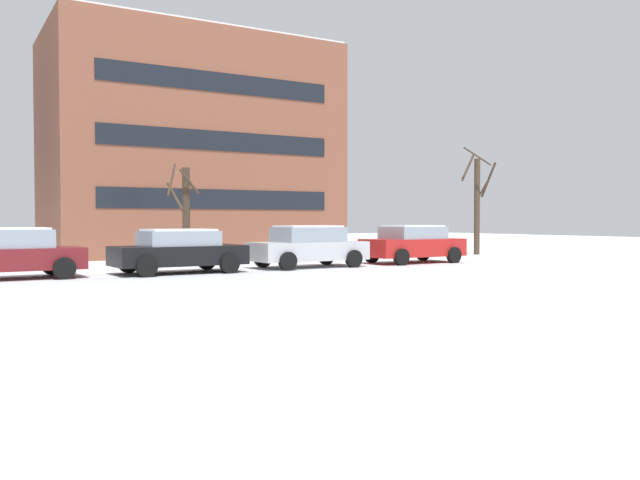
# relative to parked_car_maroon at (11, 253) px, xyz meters

# --- Properties ---
(ground_plane) EXTENTS (120.00, 120.00, 0.00)m
(ground_plane) POSITION_rel_parked_car_maroon_xyz_m (0.13, -7.99, -0.76)
(ground_plane) COLOR white
(road_surface) EXTENTS (80.00, 8.05, 0.00)m
(road_surface) POSITION_rel_parked_car_maroon_xyz_m (0.13, -4.97, -0.76)
(road_surface) COLOR silver
(road_surface) RESTS_ON ground
(parked_car_maroon) EXTENTS (3.99, 2.14, 1.50)m
(parked_car_maroon) POSITION_rel_parked_car_maroon_xyz_m (0.00, 0.00, 0.00)
(parked_car_maroon) COLOR maroon
(parked_car_maroon) RESTS_ON ground
(parked_car_black) EXTENTS (4.24, 2.25, 1.43)m
(parked_car_black) POSITION_rel_parked_car_maroon_xyz_m (4.89, -0.33, -0.03)
(parked_car_black) COLOR black
(parked_car_black) RESTS_ON ground
(parked_car_silver) EXTENTS (4.30, 2.19, 1.52)m
(parked_car_silver) POSITION_rel_parked_car_maroon_xyz_m (9.78, -0.14, 0.01)
(parked_car_silver) COLOR silver
(parked_car_silver) RESTS_ON ground
(parked_car_red) EXTENTS (4.24, 2.22, 1.51)m
(parked_car_red) POSITION_rel_parked_car_maroon_xyz_m (14.66, 0.00, 0.01)
(parked_car_red) COLOR red
(parked_car_red) RESTS_ON ground
(tree_far_right) EXTENTS (1.81, 1.69, 5.34)m
(tree_far_right) POSITION_rel_parked_car_maroon_xyz_m (21.58, 3.64, 1.89)
(tree_far_right) COLOR #423326
(tree_far_right) RESTS_ON ground
(tree_far_mid) EXTENTS (1.23, 1.48, 3.95)m
(tree_far_mid) POSITION_rel_parked_car_maroon_xyz_m (6.44, 3.63, 1.25)
(tree_far_mid) COLOR #423326
(tree_far_mid) RESTS_ON ground
(building_far_right) EXTENTS (13.90, 8.40, 10.83)m
(building_far_right) POSITION_rel_parked_car_maroon_xyz_m (9.47, 11.84, 4.66)
(building_far_right) COLOR brown
(building_far_right) RESTS_ON ground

